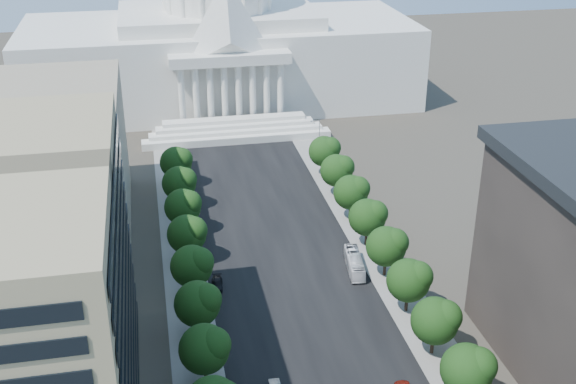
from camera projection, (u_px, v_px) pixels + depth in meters
road_asphalt at (274, 239)px, 149.25m from camera, size 30.00×260.00×0.01m
sidewalk_left at (182, 247)px, 145.88m from camera, size 8.00×260.00×0.02m
sidewalk_right at (362, 230)px, 152.62m from camera, size 8.00×260.00×0.02m
capitol at (219, 38)px, 224.89m from camera, size 120.00×56.00×73.00m
office_block_left_far at (27, 171)px, 143.22m from camera, size 38.00×52.00×30.00m
tree_l_d at (206, 348)px, 105.94m from camera, size 7.79×7.60×9.97m
tree_l_e at (199, 303)px, 116.59m from camera, size 7.79×7.60×9.97m
tree_l_f at (194, 265)px, 127.23m from camera, size 7.79×7.60×9.97m
tree_l_g at (189, 233)px, 137.88m from camera, size 7.79×7.60×9.97m
tree_l_h at (184, 206)px, 148.52m from camera, size 7.79×7.60×9.97m
tree_l_i at (181, 182)px, 159.16m from camera, size 7.79×7.60×9.97m
tree_l_j at (177, 162)px, 169.81m from camera, size 7.79×7.60×9.97m
tree_r_c at (470, 369)px, 101.68m from camera, size 7.79×7.60×9.97m
tree_r_d at (437, 320)px, 112.33m from camera, size 7.79×7.60×9.97m
tree_r_e at (411, 279)px, 122.97m from camera, size 7.79×7.60×9.97m
tree_r_f at (388, 245)px, 133.61m from camera, size 7.79×7.60×9.97m
tree_r_g at (369, 216)px, 144.26m from camera, size 7.79×7.60×9.97m
tree_r_h at (353, 191)px, 154.90m from camera, size 7.79×7.60×9.97m
tree_r_i at (338, 170)px, 165.55m from camera, size 7.79×7.60×9.97m
tree_r_j at (326, 150)px, 176.19m from camera, size 7.79×7.60×9.97m
streetlight_b at (482, 374)px, 101.51m from camera, size 2.61×0.44×9.00m
streetlight_c at (419, 281)px, 123.69m from camera, size 2.61×0.44×9.00m
streetlight_d at (375, 216)px, 145.86m from camera, size 2.61×0.44×9.00m
streetlight_e at (342, 168)px, 168.04m from camera, size 2.61×0.44×9.00m
streetlight_f at (317, 131)px, 190.22m from camera, size 2.61×0.44×9.00m
car_dark_b at (217, 284)px, 132.26m from camera, size 2.52×5.14×1.44m
city_bus at (354, 263)px, 137.42m from camera, size 3.93×11.21×3.06m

